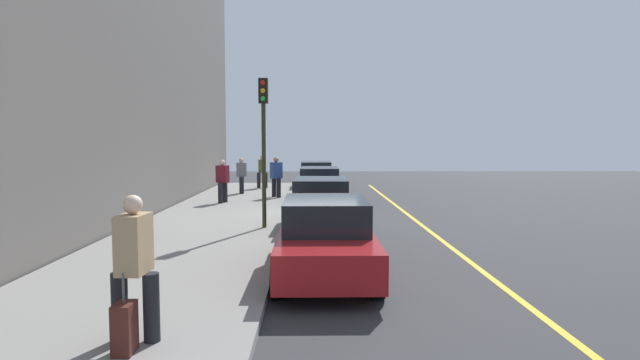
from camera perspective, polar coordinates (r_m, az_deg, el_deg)
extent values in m
plane|color=#333335|center=(16.74, -0.03, -4.73)|extent=(56.00, 56.00, 0.00)
cube|color=gray|center=(17.00, -11.25, -4.42)|extent=(28.00, 4.60, 0.15)
cube|color=gold|center=(17.09, 10.80, -4.60)|extent=(28.00, 0.14, 0.01)
cube|color=white|center=(21.16, -2.13, -2.52)|extent=(4.02, 0.56, 0.22)
cylinder|color=black|center=(26.60, 1.43, -0.65)|extent=(0.64, 0.23, 0.64)
cylinder|color=black|center=(26.54, -2.20, -0.66)|extent=(0.64, 0.23, 0.64)
cylinder|color=black|center=(29.38, 1.07, -0.17)|extent=(0.64, 0.23, 0.64)
cylinder|color=black|center=(29.34, -2.20, -0.18)|extent=(0.64, 0.23, 0.64)
cube|color=#B7BABF|center=(27.93, -0.48, 0.15)|extent=(4.56, 1.90, 0.64)
cube|color=black|center=(28.12, -0.49, 1.45)|extent=(2.39, 1.65, 0.60)
cylinder|color=black|center=(20.45, 2.29, -2.17)|extent=(0.64, 0.23, 0.64)
cylinder|color=black|center=(20.45, -2.42, -2.17)|extent=(0.64, 0.23, 0.64)
cylinder|color=black|center=(23.24, 2.02, -1.38)|extent=(0.64, 0.23, 0.64)
cylinder|color=black|center=(23.25, -2.13, -1.38)|extent=(0.64, 0.23, 0.64)
cube|color=navy|center=(21.80, -0.06, -1.04)|extent=(4.57, 1.88, 0.64)
cube|color=black|center=(21.98, -0.06, 0.63)|extent=(2.39, 1.64, 0.60)
cylinder|color=black|center=(14.10, 3.46, -5.14)|extent=(0.65, 0.24, 0.64)
cylinder|color=black|center=(14.12, -3.39, -5.12)|extent=(0.65, 0.24, 0.64)
cylinder|color=black|center=(16.72, 3.05, -3.63)|extent=(0.65, 0.24, 0.64)
cylinder|color=black|center=(16.74, -2.72, -3.62)|extent=(0.65, 0.24, 0.64)
cube|color=#383A3D|center=(15.35, 0.10, -3.32)|extent=(4.34, 1.94, 0.64)
cube|color=black|center=(15.50, 0.12, -0.94)|extent=(2.28, 1.67, 0.60)
cylinder|color=black|center=(8.82, 6.42, -10.95)|extent=(0.64, 0.22, 0.64)
cylinder|color=black|center=(8.77, -4.74, -11.03)|extent=(0.64, 0.22, 0.64)
cylinder|color=black|center=(11.39, 4.70, -7.43)|extent=(0.64, 0.22, 0.64)
cylinder|color=black|center=(11.35, -3.85, -7.47)|extent=(0.64, 0.22, 0.64)
cube|color=maroon|center=(9.98, 0.62, -7.51)|extent=(4.28, 1.80, 0.64)
cube|color=black|center=(10.08, 0.59, -3.81)|extent=(2.23, 1.60, 0.60)
cylinder|color=black|center=(21.25, -10.50, -1.34)|extent=(0.19, 0.19, 0.82)
cylinder|color=black|center=(20.92, -11.01, -1.44)|extent=(0.19, 0.19, 0.82)
cube|color=maroon|center=(21.02, -10.79, 0.66)|extent=(0.44, 0.54, 0.70)
sphere|color=beige|center=(21.00, -10.80, 1.92)|extent=(0.23, 0.23, 0.23)
cylinder|color=black|center=(24.87, -8.75, -0.52)|extent=(0.19, 0.19, 0.79)
cylinder|color=black|center=(24.50, -8.67, -0.60)|extent=(0.19, 0.19, 0.79)
cube|color=slate|center=(24.63, -8.73, 1.14)|extent=(0.38, 0.51, 0.67)
sphere|color=beige|center=(24.61, -8.74, 2.18)|extent=(0.22, 0.22, 0.22)
cylinder|color=black|center=(22.68, -4.62, -0.90)|extent=(0.20, 0.20, 0.84)
cylinder|color=black|center=(23.01, -5.14, -0.83)|extent=(0.20, 0.20, 0.84)
cube|color=#335193|center=(22.79, -4.89, 1.08)|extent=(0.53, 0.57, 0.71)
sphere|color=tan|center=(22.76, -4.90, 2.27)|extent=(0.23, 0.23, 0.23)
cylinder|color=black|center=(27.36, -6.83, -0.04)|extent=(0.19, 0.19, 0.81)
cylinder|color=black|center=(27.45, -6.05, -0.02)|extent=(0.19, 0.19, 0.81)
cube|color=brown|center=(27.35, -6.45, 1.54)|extent=(0.54, 0.43, 0.69)
sphere|color=beige|center=(27.34, -6.46, 2.50)|extent=(0.23, 0.23, 0.23)
cylinder|color=black|center=(7.04, -21.38, -12.99)|extent=(0.20, 0.20, 0.86)
cylinder|color=black|center=(6.89, -18.23, -13.30)|extent=(0.20, 0.20, 0.86)
cube|color=tan|center=(6.77, -20.00, -6.68)|extent=(0.52, 0.35, 0.73)
sphere|color=beige|center=(6.69, -20.11, -2.58)|extent=(0.24, 0.24, 0.24)
cylinder|color=#2D2D19|center=(14.78, -6.26, 1.57)|extent=(0.12, 0.12, 3.56)
cube|color=black|center=(14.83, -6.33, 9.82)|extent=(0.26, 0.26, 0.70)
sphere|color=red|center=(14.70, -6.39, 10.69)|extent=(0.14, 0.14, 0.14)
sphere|color=orange|center=(14.68, -6.38, 9.84)|extent=(0.14, 0.14, 0.14)
sphere|color=green|center=(14.66, -6.37, 8.98)|extent=(0.14, 0.14, 0.14)
cube|color=#471E19|center=(6.67, -20.91, -15.15)|extent=(0.34, 0.22, 0.60)
cylinder|color=#4C4C4C|center=(6.52, -21.03, -11.16)|extent=(0.03, 0.03, 0.36)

